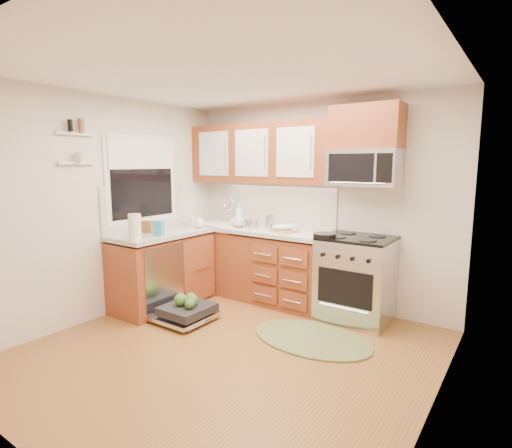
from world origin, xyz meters
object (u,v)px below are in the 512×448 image
Objects in this scene: microwave at (364,168)px; paper_towel_roll at (135,227)px; range at (356,279)px; bowl_a at (283,229)px; stock_pot at (251,224)px; cutting_board at (282,231)px; rug at (312,339)px; upper_cabinets at (259,153)px; sink at (221,233)px; skillet at (324,235)px; cup at (294,228)px; bowl_b at (242,223)px; dishwasher at (185,312)px.

paper_towel_roll is (-1.93, -1.57, -0.63)m from microwave.
range is 3.59× the size of bowl_a.
bowl_a is at bearing 4.70° from stock_pot.
stock_pot is 0.49m from cutting_board.
upper_cabinets is at bearing 144.35° from rug.
sink is 1.03m from cutting_board.
skillet reaches higher than cutting_board.
range is 1.96m from sink.
range is at bearing -0.13° from cup.
upper_cabinets is 7.15× the size of cutting_board.
paper_towel_roll is at bearing -158.55° from rug.
upper_cabinets is 15.75× the size of cup.
microwave is at bearing 39.13° from paper_towel_roll.
bowl_a is (-0.94, -0.02, 0.48)m from range.
bowl_b is at bearing 76.37° from paper_towel_roll.
cup is (1.13, 0.01, 0.18)m from sink.
dishwasher is 1.48m from cutting_board.
bowl_b reaches higher than bowl_a.
range is 3.08× the size of bowl_b.
sink is 2.14× the size of paper_towel_roll.
range is at bearing 0.30° from sink.
paper_towel_roll is (-1.93, -1.45, 0.59)m from range.
bowl_b is (-1.58, -0.12, -0.73)m from microwave.
bowl_a is (-0.94, -0.14, -0.74)m from microwave.
cup is (0.74, 1.13, 0.88)m from dishwasher.
paper_towel_roll is at bearing -108.22° from upper_cabinets.
microwave is at bearing 8.43° from cup.
skillet is 1.92× the size of cup.
upper_cabinets is 1.86m from paper_towel_roll.
stock_pot is (0.53, -0.05, 0.18)m from sink.
microwave reaches higher than rug.
upper_cabinets is 1.42m from microwave.
upper_cabinets is 0.93m from bowl_b.
upper_cabinets reaches higher than stock_pot.
upper_cabinets is 1.99m from range.
bowl_b is 2.37× the size of cup.
dishwasher is 1.61m from cup.
rug is 9.50× the size of cup.
skillet is (1.26, 0.88, 0.87)m from dishwasher.
cup is (-0.80, -0.12, -0.72)m from microwave.
rug is 1.72m from stock_pot.
cutting_board is 1.71m from paper_towel_roll.
paper_towel_roll reaches higher than stock_pot.
cup reaches higher than bowl_a.
microwave is 0.61× the size of rug.
paper_towel_roll is (-1.02, -1.37, 0.13)m from cutting_board.
stock_pot is 0.46m from bowl_a.
range is 0.77× the size of rug.
microwave reaches higher than paper_towel_roll.
cup is at bearing 56.73° from dishwasher.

